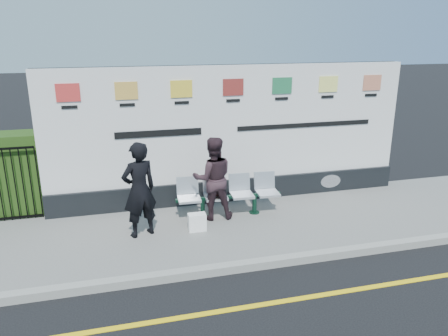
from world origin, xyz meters
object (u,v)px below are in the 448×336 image
Objects in this scene: billboard at (232,144)px; woman_right at (213,178)px; bench at (229,205)px; woman_left at (139,190)px.

billboard is 4.71× the size of woman_right.
billboard is at bearing 74.04° from bench.
billboard is 2.55m from woman_left.
billboard is at bearing -121.04° from woman_right.
woman_right reaches higher than bench.
billboard reaches higher than bench.
woman_right is (-0.35, -0.04, 0.62)m from bench.
woman_right is at bearing 175.21° from woman_left.
woman_right is at bearing -170.82° from bench.
bench is 1.17× the size of woman_left.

